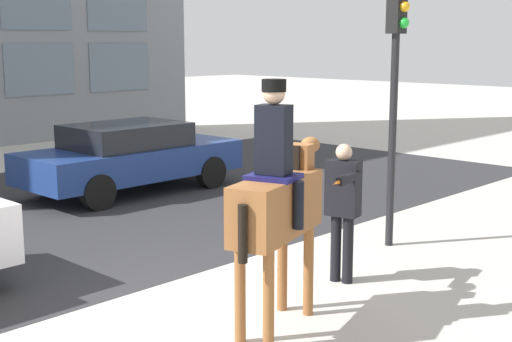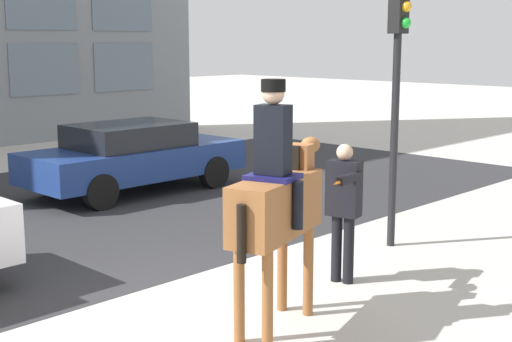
# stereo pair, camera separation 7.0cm
# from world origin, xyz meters

# --- Properties ---
(ground_plane) EXTENTS (80.00, 80.00, 0.00)m
(ground_plane) POSITION_xyz_m (0.00, 0.00, 0.00)
(ground_plane) COLOR beige
(mounted_horse_lead) EXTENTS (1.73, 0.82, 2.56)m
(mounted_horse_lead) POSITION_xyz_m (0.10, -1.39, 1.34)
(mounted_horse_lead) COLOR brown
(mounted_horse_lead) RESTS_ON ground_plane
(pedestrian_bystander) EXTENTS (0.81, 0.58, 1.71)m
(pedestrian_bystander) POSITION_xyz_m (1.69, -1.02, 1.01)
(pedestrian_bystander) COLOR black
(pedestrian_bystander) RESTS_ON ground_plane
(street_car_far_lane) EXTENTS (4.33, 1.88, 1.36)m
(street_car_far_lane) POSITION_xyz_m (3.09, 5.20, 0.72)
(street_car_far_lane) COLOR navy
(street_car_far_lane) RESTS_ON ground_plane
(traffic_light) EXTENTS (0.24, 0.29, 3.74)m
(traffic_light) POSITION_xyz_m (3.46, -0.55, 2.53)
(traffic_light) COLOR black
(traffic_light) RESTS_ON ground_plane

